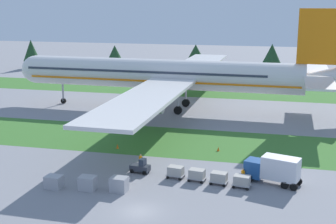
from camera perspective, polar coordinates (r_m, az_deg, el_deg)
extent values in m
plane|color=gray|center=(52.35, -3.49, -11.95)|extent=(400.00, 400.00, 0.00)
cube|color=#3D752D|center=(76.32, 2.26, -3.71)|extent=(320.00, 16.46, 0.01)
cube|color=#3D752D|center=(119.50, 6.46, 2.45)|extent=(320.00, 16.46, 0.01)
cylinder|color=silver|center=(98.22, -0.86, 4.64)|extent=(58.35, 7.38, 6.15)
sphere|color=silver|center=(109.57, -15.76, 5.04)|extent=(6.03, 6.03, 6.03)
cone|color=silver|center=(94.85, 18.13, 3.95)|extent=(10.06, 6.05, 5.84)
cube|color=orange|center=(98.39, -0.86, 4.02)|extent=(56.93, 7.48, 0.36)
cube|color=#283342|center=(99.11, -2.85, 5.15)|extent=(51.25, 7.29, 0.44)
cube|color=silver|center=(75.99, -2.82, 1.59)|extent=(10.06, 39.25, 0.55)
cylinder|color=#A3A3A8|center=(82.28, -2.51, 1.06)|extent=(5.75, 3.50, 3.38)
cube|color=silver|center=(119.31, 3.71, 5.85)|extent=(10.06, 39.25, 0.55)
cylinder|color=#A3A3A8|center=(114.19, 2.44, 4.50)|extent=(5.75, 3.50, 3.38)
cube|color=silver|center=(85.92, 18.00, 3.36)|extent=(5.47, 14.31, 0.39)
cube|color=silver|center=(103.59, 17.50, 4.99)|extent=(5.47, 14.31, 0.39)
cube|color=orange|center=(93.95, 18.04, 8.70)|extent=(8.32, 0.84, 10.46)
cylinder|color=#A3A3A8|center=(107.12, -12.67, 2.91)|extent=(0.44, 0.44, 6.01)
cylinder|color=black|center=(107.68, -12.59, 1.34)|extent=(1.21, 0.45, 1.20)
cylinder|color=#A3A3A8|center=(94.24, 1.22, 1.92)|extent=(0.44, 0.44, 5.76)
cylinder|color=black|center=(94.85, 1.21, 0.21)|extent=(1.71, 0.63, 1.70)
cylinder|color=#A3A3A8|center=(101.31, 2.19, 2.71)|extent=(0.44, 0.44, 5.76)
cylinder|color=black|center=(101.87, 2.17, 1.12)|extent=(1.71, 0.63, 1.70)
cube|color=#2D333D|center=(63.08, -3.42, -6.77)|extent=(2.77, 1.68, 0.77)
cube|color=#283342|center=(62.64, -3.10, -6.11)|extent=(0.86, 1.18, 0.90)
cylinder|color=black|center=(63.13, -4.38, -7.15)|extent=(0.62, 0.29, 0.60)
cylinder|color=black|center=(64.05, -3.94, -6.83)|extent=(0.62, 0.29, 0.60)
cylinder|color=black|center=(62.38, -2.87, -7.38)|extent=(0.62, 0.29, 0.60)
cylinder|color=black|center=(63.32, -2.45, -7.06)|extent=(0.62, 0.29, 0.60)
cube|color=#A3A3A8|center=(61.28, 0.94, -7.65)|extent=(2.40, 1.81, 0.10)
cube|color=#ADA89E|center=(61.07, 0.94, -7.12)|extent=(2.11, 1.60, 1.10)
cylinder|color=black|center=(61.04, -0.04, -7.94)|extent=(0.41, 0.18, 0.40)
cylinder|color=black|center=(62.24, 0.44, -7.51)|extent=(0.41, 0.18, 0.40)
cylinder|color=black|center=(60.48, 1.45, -8.15)|extent=(0.41, 0.18, 0.40)
cylinder|color=black|center=(61.69, 1.90, -7.71)|extent=(0.41, 0.18, 0.40)
cube|color=#A3A3A8|center=(60.37, 3.53, -8.01)|extent=(2.40, 1.81, 0.10)
cube|color=#ADA89E|center=(60.16, 3.54, -7.47)|extent=(2.11, 1.60, 1.10)
cylinder|color=black|center=(60.09, 2.55, -8.30)|extent=(0.41, 0.18, 0.40)
cylinder|color=black|center=(61.30, 2.99, -7.86)|extent=(0.41, 0.18, 0.40)
cylinder|color=black|center=(59.60, 4.09, -8.51)|extent=(0.41, 0.18, 0.40)
cylinder|color=black|center=(60.82, 4.49, -8.06)|extent=(0.41, 0.18, 0.40)
cube|color=#A3A3A8|center=(59.59, 6.20, -8.35)|extent=(2.40, 1.81, 0.10)
cube|color=#ADA89E|center=(59.37, 6.22, -7.82)|extent=(2.11, 1.60, 1.10)
cylinder|color=black|center=(59.26, 5.23, -8.66)|extent=(0.41, 0.18, 0.40)
cylinder|color=black|center=(60.49, 5.61, -8.21)|extent=(0.41, 0.18, 0.40)
cylinder|color=black|center=(58.84, 6.80, -8.87)|extent=(0.41, 0.18, 0.40)
cylinder|color=black|center=(60.08, 7.16, -8.40)|extent=(0.41, 0.18, 0.40)
cube|color=#A3A3A8|center=(58.94, 8.95, -8.69)|extent=(2.40, 1.81, 0.10)
cube|color=#ADA89E|center=(58.72, 8.97, -8.15)|extent=(2.11, 1.60, 1.10)
cylinder|color=black|center=(58.57, 7.98, -9.02)|extent=(0.41, 0.18, 0.40)
cylinder|color=black|center=(59.81, 8.30, -8.54)|extent=(0.41, 0.18, 0.40)
cylinder|color=black|center=(58.23, 9.59, -9.21)|extent=(0.41, 0.18, 0.40)
cylinder|color=black|center=(59.48, 9.89, -8.73)|extent=(0.41, 0.18, 0.40)
cube|color=#1E4C8E|center=(61.25, 10.49, -6.71)|extent=(2.78, 2.84, 2.20)
cube|color=#283342|center=(61.45, 9.57, -6.18)|extent=(0.68, 2.00, 0.97)
cube|color=silver|center=(60.09, 13.53, -6.66)|extent=(4.98, 3.51, 2.80)
cylinder|color=black|center=(60.82, 9.92, -7.94)|extent=(1.01, 0.57, 0.96)
cylinder|color=black|center=(62.59, 10.57, -7.35)|extent=(1.01, 0.57, 0.96)
cylinder|color=black|center=(59.56, 13.99, -8.62)|extent=(1.01, 0.57, 0.96)
cylinder|color=black|center=(61.36, 14.53, -7.99)|extent=(1.01, 0.57, 0.96)
cylinder|color=black|center=(59.29, 15.04, -8.78)|extent=(1.01, 0.57, 0.96)
cylinder|color=black|center=(61.10, 15.55, -8.15)|extent=(1.01, 0.57, 0.96)
cylinder|color=black|center=(65.49, -3.25, -6.25)|extent=(0.18, 0.18, 0.85)
cylinder|color=black|center=(65.58, -3.43, -6.22)|extent=(0.18, 0.18, 0.85)
cylinder|color=orange|center=(65.30, -3.35, -5.63)|extent=(0.36, 0.36, 0.62)
sphere|color=tan|center=(65.15, -3.35, -5.24)|extent=(0.24, 0.24, 0.24)
cylinder|color=orange|center=(65.21, -3.17, -5.68)|extent=(0.10, 0.10, 0.58)
cylinder|color=orange|center=(65.40, -3.53, -5.62)|extent=(0.10, 0.10, 0.58)
cylinder|color=black|center=(60.96, 8.99, -7.91)|extent=(0.18, 0.18, 0.85)
cylinder|color=black|center=(60.85, 9.17, -7.96)|extent=(0.18, 0.18, 0.85)
cylinder|color=orange|center=(60.65, 9.11, -7.29)|extent=(0.36, 0.36, 0.62)
sphere|color=tan|center=(60.49, 9.12, -6.88)|extent=(0.24, 0.24, 0.24)
cylinder|color=orange|center=(60.78, 8.93, -7.26)|extent=(0.10, 0.10, 0.58)
cylinder|color=orange|center=(60.54, 9.28, -7.36)|extent=(0.10, 0.10, 0.58)
cube|color=#A3A3A8|center=(59.64, -13.68, -8.26)|extent=(2.11, 1.73, 1.56)
cube|color=#A3A3A8|center=(57.33, -5.96, -8.72)|extent=(2.11, 1.73, 1.77)
cube|color=#A3A3A8|center=(58.28, -9.74, -8.50)|extent=(2.01, 1.62, 1.71)
cone|color=orange|center=(73.53, -6.16, -4.16)|extent=(0.44, 0.44, 0.69)
cone|color=orange|center=(72.35, 6.13, -4.48)|extent=(0.44, 0.44, 0.63)
cylinder|color=#4C3823|center=(167.40, -16.18, 5.55)|extent=(0.70, 0.70, 2.59)
cone|color=#1E4223|center=(166.86, -16.28, 7.20)|extent=(5.52, 5.52, 7.15)
cylinder|color=#4C3823|center=(158.57, -6.45, 5.69)|extent=(0.70, 0.70, 3.14)
cone|color=#1E4223|center=(158.09, -6.48, 7.15)|extent=(5.03, 5.03, 5.04)
cylinder|color=#4C3823|center=(152.90, 3.36, 5.55)|extent=(0.70, 0.70, 3.57)
cone|color=#1E4223|center=(152.37, 3.38, 7.21)|extent=(5.85, 5.85, 5.34)
cylinder|color=#4C3823|center=(150.05, 12.42, 5.12)|extent=(0.70, 0.70, 3.58)
cone|color=#1E4223|center=(149.47, 12.51, 6.94)|extent=(5.75, 5.75, 6.02)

